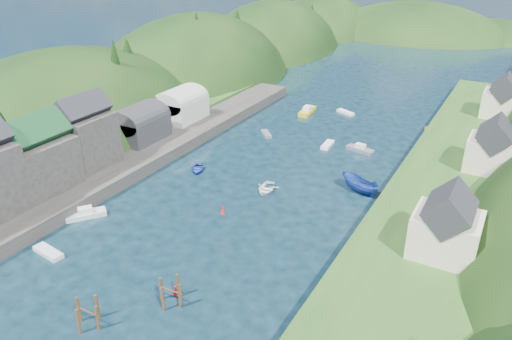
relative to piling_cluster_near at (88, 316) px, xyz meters
The scene contains 14 objects.
ground 53.46m from the piling_cluster_near, 88.76° to the left, with size 600.00×600.00×0.00m, color black.
hillside_left 90.32m from the piling_cluster_near, 119.20° to the left, with size 44.00×245.56×52.00m.
far_hills 177.86m from the piling_cluster_near, 89.23° to the left, with size 103.00×68.00×44.00m.
hill_trees 70.29m from the piling_cluster_near, 88.02° to the left, with size 91.90×148.32×12.71m.
quay_left 32.73m from the piling_cluster_near, 134.26° to the left, with size 12.00×110.00×2.00m, color #2D2B28.
terrace_left_grass 37.95m from the piling_cluster_near, 141.85° to the left, with size 12.00×110.00×2.50m, color #234719.
boat_sheds 49.35m from the piling_cluster_near, 120.34° to the left, with size 7.00×21.00×7.50m.
terrace_right 50.71m from the piling_cluster_near, 58.94° to the left, with size 16.00×120.00×2.40m, color #234719.
right_bank_cottages 59.61m from the piling_cluster_near, 60.61° to the left, with size 9.00×59.24×8.41m.
piling_cluster_near is the anchor object (origin of this frame).
piling_cluster_far 8.14m from the piling_cluster_near, 52.26° to the left, with size 2.96×2.79×3.36m.
channel_buoy_near 9.04m from the piling_cluster_near, 59.71° to the left, with size 0.70×0.70×1.10m.
channel_buoy_far 24.58m from the piling_cluster_near, 90.59° to the left, with size 0.70×0.70×1.10m.
moored_boats 27.04m from the piling_cluster_near, 89.56° to the left, with size 37.20×87.25×2.51m.
Camera 1 is at (31.34, -28.37, 34.72)m, focal length 35.00 mm.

